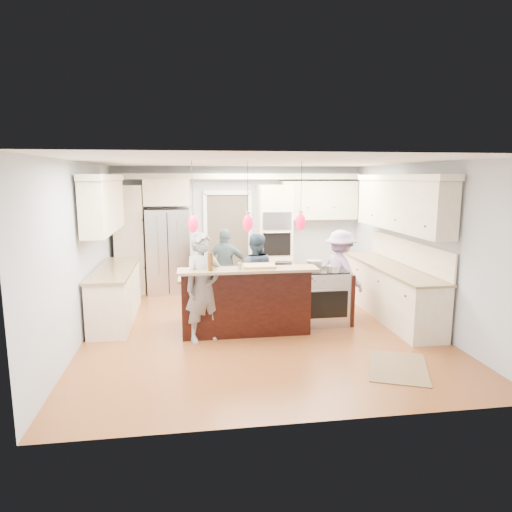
{
  "coord_description": "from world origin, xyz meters",
  "views": [
    {
      "loc": [
        -1.11,
        -7.16,
        2.47
      ],
      "look_at": [
        0.0,
        0.35,
        1.15
      ],
      "focal_mm": 32.0,
      "sensor_mm": 36.0,
      "label": 1
    }
  ],
  "objects": [
    {
      "name": "person_range_side",
      "position": [
        1.6,
        0.65,
        0.76
      ],
      "size": [
        0.94,
        1.13,
        1.52
      ],
      "primitive_type": "imported",
      "rotation": [
        0.0,
        0.0,
        2.03
      ],
      "color": "#A085B3",
      "rests_on": "ground"
    },
    {
      "name": "pot_large",
      "position": [
        0.98,
        0.23,
        1.0
      ],
      "size": [
        0.26,
        0.26,
        0.15
      ],
      "primitive_type": "cylinder",
      "color": "#B7B7BC",
      "rests_on": "island_range"
    },
    {
      "name": "water_bottle",
      "position": [
        -0.87,
        -0.5,
        1.25
      ],
      "size": [
        0.07,
        0.07,
        0.27
      ],
      "primitive_type": "cylinder",
      "rotation": [
        0.0,
        0.0,
        0.14
      ],
      "color": "silver",
      "rests_on": "kitchen_island"
    },
    {
      "name": "right_counter_run",
      "position": [
        2.44,
        0.3,
        1.06
      ],
      "size": [
        0.64,
        3.1,
        2.51
      ],
      "color": "#F8E7C9",
      "rests_on": "ground"
    },
    {
      "name": "beer_bottle_c",
      "position": [
        -0.87,
        -0.44,
        1.24
      ],
      "size": [
        0.08,
        0.08,
        0.24
      ],
      "primitive_type": "cylinder",
      "rotation": [
        0.0,
        0.0,
        -0.41
      ],
      "color": "#492A0D",
      "rests_on": "kitchen_island"
    },
    {
      "name": "person_far_right",
      "position": [
        -0.42,
        1.6,
        0.74
      ],
      "size": [
        0.91,
        0.48,
        1.49
      ],
      "primitive_type": "imported",
      "rotation": [
        0.0,
        0.0,
        3.0
      ],
      "color": "#4B6269",
      "rests_on": "ground"
    },
    {
      "name": "kitchen_island",
      "position": [
        -0.25,
        0.07,
        0.48
      ],
      "size": [
        2.1,
        1.46,
        1.12
      ],
      "color": "black",
      "rests_on": "ground"
    },
    {
      "name": "left_cabinets",
      "position": [
        -2.44,
        0.8,
        1.06
      ],
      "size": [
        0.64,
        2.3,
        2.51
      ],
      "color": "#F8E7C9",
      "rests_on": "ground"
    },
    {
      "name": "pot_small",
      "position": [
        1.23,
        -0.05,
        0.97
      ],
      "size": [
        0.21,
        0.21,
        0.11
      ],
      "primitive_type": "cylinder",
      "color": "#B7B7BC",
      "rests_on": "island_range"
    },
    {
      "name": "island_range",
      "position": [
        1.16,
        0.15,
        0.46
      ],
      "size": [
        0.82,
        0.71,
        0.92
      ],
      "color": "#B7B7BC",
      "rests_on": "ground"
    },
    {
      "name": "pendant_lights",
      "position": [
        -0.25,
        -0.51,
        1.8
      ],
      "size": [
        1.75,
        0.15,
        1.03
      ],
      "color": "black",
      "rests_on": "ground"
    },
    {
      "name": "back_upper_cabinets",
      "position": [
        -0.75,
        2.76,
        1.67
      ],
      "size": [
        5.3,
        0.61,
        2.54
      ],
      "color": "#F8E7C9",
      "rests_on": "ground"
    },
    {
      "name": "person_bar_end",
      "position": [
        -0.92,
        -0.45,
        0.83
      ],
      "size": [
        0.72,
        0.62,
        1.66
      ],
      "primitive_type": "imported",
      "rotation": [
        0.0,
        0.0,
        0.44
      ],
      "color": "gray",
      "rests_on": "ground"
    },
    {
      "name": "beer_bottle_a",
      "position": [
        -0.82,
        -0.58,
        1.25
      ],
      "size": [
        0.07,
        0.07,
        0.26
      ],
      "primitive_type": "cylinder",
      "rotation": [
        0.0,
        0.0,
        -0.04
      ],
      "color": "#492A0D",
      "rests_on": "kitchen_island"
    },
    {
      "name": "beer_bottle_b",
      "position": [
        -0.81,
        -0.63,
        1.25
      ],
      "size": [
        0.07,
        0.07,
        0.27
      ],
      "primitive_type": "cylinder",
      "rotation": [
        0.0,
        0.0,
        -0.02
      ],
      "color": "#492A0D",
      "rests_on": "kitchen_island"
    },
    {
      "name": "cutting_board",
      "position": [
        -0.07,
        -0.47,
        1.14
      ],
      "size": [
        0.49,
        0.36,
        0.04
      ],
      "primitive_type": "cube",
      "rotation": [
        0.0,
        0.0,
        -0.03
      ],
      "color": "tan",
      "rests_on": "kitchen_island"
    },
    {
      "name": "person_far_left",
      "position": [
        0.06,
        0.85,
        0.73
      ],
      "size": [
        0.83,
        0.72,
        1.47
      ],
      "primitive_type": "imported",
      "rotation": [
        0.0,
        0.0,
        2.89
      ],
      "color": "#293B50",
      "rests_on": "ground"
    },
    {
      "name": "drink_can",
      "position": [
        -0.39,
        -0.64,
        1.18
      ],
      "size": [
        0.07,
        0.07,
        0.11
      ],
      "primitive_type": "cylinder",
      "rotation": [
        0.0,
        0.0,
        0.34
      ],
      "color": "#B7B7BC",
      "rests_on": "kitchen_island"
    },
    {
      "name": "room_shell",
      "position": [
        0.0,
        0.0,
        1.82
      ],
      "size": [
        5.54,
        6.04,
        2.72
      ],
      "color": "#B2BCC6",
      "rests_on": "ground"
    },
    {
      "name": "oven_column",
      "position": [
        0.75,
        2.67,
        1.15
      ],
      "size": [
        0.72,
        0.69,
        2.3
      ],
      "color": "#F8E7C9",
      "rests_on": "ground"
    },
    {
      "name": "ground_plane",
      "position": [
        0.0,
        0.0,
        0.0
      ],
      "size": [
        6.0,
        6.0,
        0.0
      ],
      "primitive_type": "plane",
      "color": "#AA5E2E",
      "rests_on": "ground"
    },
    {
      "name": "refrigerator",
      "position": [
        -1.55,
        2.64,
        0.9
      ],
      "size": [
        0.9,
        0.7,
        1.8
      ],
      "primitive_type": "cube",
      "color": "#B7B7BC",
      "rests_on": "ground"
    },
    {
      "name": "floor_rug",
      "position": [
        1.56,
        -1.86,
        0.01
      ],
      "size": [
        1.08,
        1.26,
        0.01
      ],
      "primitive_type": "cube",
      "rotation": [
        0.0,
        0.0,
        -0.4
      ],
      "color": "olive",
      "rests_on": "ground"
    }
  ]
}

